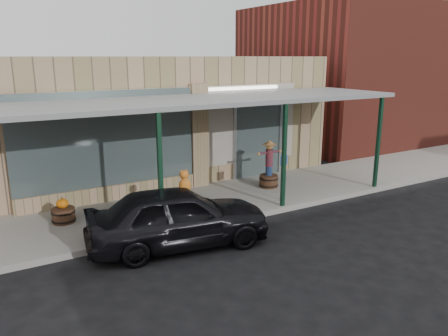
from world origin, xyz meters
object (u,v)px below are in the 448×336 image
barrel_scarecrow (269,171)px  parked_sedan (178,217)px  handicap_sign (284,172)px  barrel_pumpkin (63,213)px

barrel_scarecrow → parked_sedan: barrel_scarecrow is taller
parked_sedan → handicap_sign: bearing=-65.6°
barrel_pumpkin → parked_sedan: (2.07, -2.42, 0.32)m
barrel_scarecrow → parked_sedan: bearing=-147.4°
parked_sedan → barrel_scarecrow: bearing=-52.0°
barrel_pumpkin → parked_sedan: bearing=-49.4°
barrel_pumpkin → barrel_scarecrow: bearing=-0.8°
barrel_scarecrow → parked_sedan: size_ratio=0.35×
barrel_pumpkin → parked_sedan: parked_sedan is taller
barrel_scarecrow → barrel_pumpkin: barrel_scarecrow is taller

